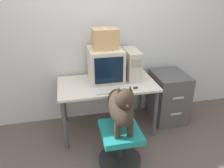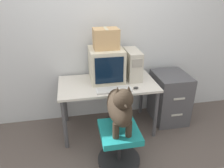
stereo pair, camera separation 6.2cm
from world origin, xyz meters
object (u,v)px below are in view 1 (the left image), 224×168
at_px(office_chair, 120,143).
at_px(dog, 121,106).
at_px(filing_cabinet, 168,97).
at_px(cardboard_box, 105,39).
at_px(crt_monitor, 106,64).
at_px(keyboard, 114,90).
at_px(pc_tower, 132,64).

distance_m(office_chair, dog, 0.49).
bearing_deg(office_chair, filing_cabinet, 37.96).
bearing_deg(cardboard_box, crt_monitor, -90.00).
bearing_deg(keyboard, filing_cabinet, 18.72).
bearing_deg(keyboard, pc_tower, 47.65).
xyz_separation_m(pc_tower, dog, (-0.35, -0.77, -0.16)).
bearing_deg(cardboard_box, pc_tower, -0.83).
distance_m(crt_monitor, filing_cabinet, 1.08).
bearing_deg(crt_monitor, cardboard_box, 90.00).
height_order(office_chair, cardboard_box, cardboard_box).
relative_size(keyboard, dog, 0.74).
xyz_separation_m(keyboard, dog, (-0.02, -0.42, 0.02)).
relative_size(pc_tower, dog, 0.72).
bearing_deg(filing_cabinet, dog, -141.80).
bearing_deg(dog, filing_cabinet, 38.20).
bearing_deg(filing_cabinet, crt_monitor, 176.57).
bearing_deg(office_chair, pc_tower, 65.64).
relative_size(keyboard, filing_cabinet, 0.59).
bearing_deg(pc_tower, cardboard_box, 179.17).
xyz_separation_m(keyboard, office_chair, (-0.02, -0.41, -0.47)).
bearing_deg(cardboard_box, dog, -89.55).
bearing_deg(pc_tower, office_chair, -114.36).
height_order(keyboard, cardboard_box, cardboard_box).
distance_m(keyboard, office_chair, 0.62).
relative_size(crt_monitor, keyboard, 1.05).
xyz_separation_m(keyboard, filing_cabinet, (0.89, 0.30, -0.36)).
distance_m(filing_cabinet, cardboard_box, 1.28).
xyz_separation_m(pc_tower, keyboard, (-0.32, -0.36, -0.18)).
bearing_deg(pc_tower, dog, -114.18).
distance_m(pc_tower, cardboard_box, 0.50).
relative_size(office_chair, dog, 0.86).
relative_size(dog, cardboard_box, 1.84).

